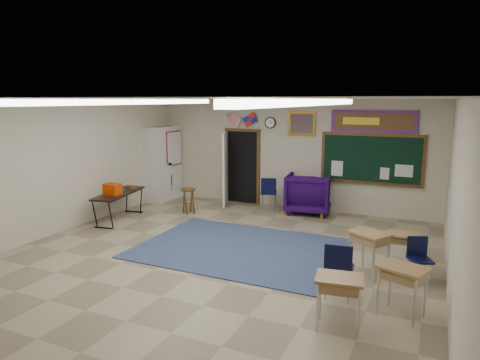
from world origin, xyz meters
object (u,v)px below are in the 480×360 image
at_px(student_desk_front_left, 368,251).
at_px(folding_table, 119,205).
at_px(wingback_armchair, 309,193).
at_px(student_desk_front_right, 403,249).
at_px(wooden_stool, 189,201).

height_order(student_desk_front_left, folding_table, folding_table).
bearing_deg(student_desk_front_left, wingback_armchair, 151.50).
distance_m(student_desk_front_left, folding_table, 6.24).
relative_size(student_desk_front_left, folding_table, 0.44).
bearing_deg(wingback_armchair, student_desk_front_right, 122.14).
distance_m(student_desk_front_left, student_desk_front_right, 0.73).
xyz_separation_m(wingback_armchair, student_desk_front_right, (2.59, -3.09, -0.16)).
xyz_separation_m(folding_table, wooden_stool, (1.25, 1.27, -0.04)).
bearing_deg(wooden_stool, student_desk_front_left, -23.70).
bearing_deg(wingback_armchair, wooden_stool, 18.60).
xyz_separation_m(student_desk_front_left, wooden_stool, (-4.93, 2.17, -0.08)).
height_order(wingback_armchair, folding_table, wingback_armchair).
height_order(student_desk_front_left, student_desk_front_right, student_desk_front_left).
bearing_deg(folding_table, student_desk_front_right, -14.11).
bearing_deg(wooden_stool, folding_table, -134.41).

